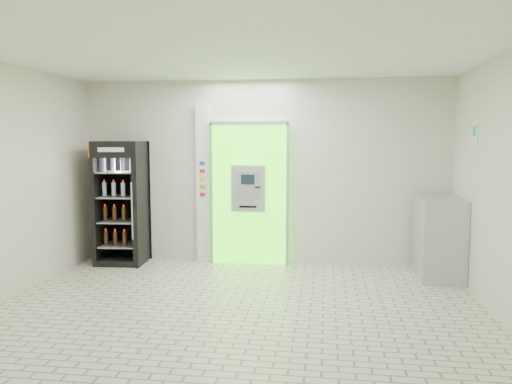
# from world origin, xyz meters

# --- Properties ---
(ground) EXTENTS (6.00, 6.00, 0.00)m
(ground) POSITION_xyz_m (0.00, 0.00, 0.00)
(ground) COLOR beige
(ground) RESTS_ON ground
(room_shell) EXTENTS (6.00, 6.00, 6.00)m
(room_shell) POSITION_xyz_m (0.00, 0.00, 1.84)
(room_shell) COLOR beige
(room_shell) RESTS_ON ground
(atm_assembly) EXTENTS (1.30, 0.24, 2.33)m
(atm_assembly) POSITION_xyz_m (-0.20, 2.41, 1.17)
(atm_assembly) COLOR #4EFF16
(atm_assembly) RESTS_ON ground
(pillar) EXTENTS (0.22, 0.11, 2.60)m
(pillar) POSITION_xyz_m (-0.98, 2.45, 1.30)
(pillar) COLOR silver
(pillar) RESTS_ON ground
(beverage_cooler) EXTENTS (0.80, 0.74, 2.01)m
(beverage_cooler) POSITION_xyz_m (-2.29, 2.16, 0.96)
(beverage_cooler) COLOR black
(beverage_cooler) RESTS_ON ground
(steel_cabinet) EXTENTS (0.61, 0.90, 1.20)m
(steel_cabinet) POSITION_xyz_m (2.69, 1.90, 0.60)
(steel_cabinet) COLOR #ACAEB3
(steel_cabinet) RESTS_ON ground
(exit_sign) EXTENTS (0.02, 0.22, 0.26)m
(exit_sign) POSITION_xyz_m (2.99, 1.40, 2.12)
(exit_sign) COLOR white
(exit_sign) RESTS_ON room_shell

